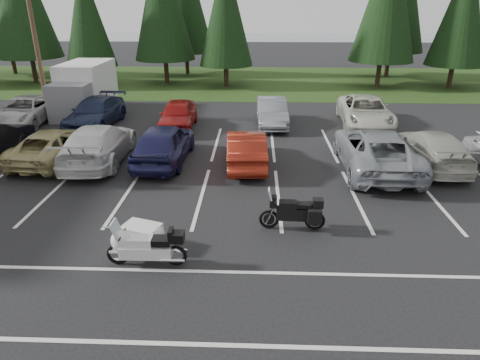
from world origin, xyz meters
name	(u,v)px	position (x,y,z in m)	size (l,w,h in m)	color
ground	(183,209)	(0.00, 0.00, 0.00)	(120.00, 120.00, 0.00)	black
grass_strip	(228,81)	(0.00, 24.00, 0.01)	(80.00, 16.00, 0.01)	#203711
lake_water	(268,45)	(4.00, 55.00, 0.00)	(70.00, 50.00, 0.02)	slate
utility_pole	(34,32)	(-10.00, 12.00, 4.70)	(1.60, 0.26, 9.00)	#473321
box_truck	(82,90)	(-8.00, 12.50, 1.45)	(2.40, 5.60, 2.90)	silver
stall_markings	(191,185)	(0.00, 2.00, 0.00)	(32.00, 16.00, 0.01)	silver
conifer_3	(86,15)	(-10.50, 21.40, 5.27)	(3.87, 3.87, 9.02)	#332316
conifer_5	(225,10)	(0.00, 21.60, 5.63)	(4.14, 4.14, 9.63)	#332316
conifer_7	(463,8)	(17.50, 21.80, 5.81)	(4.27, 4.27, 9.94)	#332316
car_near_2	(55,145)	(-6.13, 4.40, 0.69)	(2.30, 4.98, 1.38)	tan
car_near_3	(98,144)	(-4.23, 4.32, 0.80)	(2.25, 5.53, 1.60)	silver
car_near_4	(164,143)	(-1.47, 4.39, 0.83)	(1.96, 4.87, 1.66)	#1A1A42
car_near_5	(246,148)	(1.99, 4.20, 0.73)	(1.54, 4.42, 1.46)	maroon
car_near_6	(376,150)	(7.21, 3.88, 0.83)	(2.76, 5.99, 1.66)	gray
car_near_7	(430,148)	(9.60, 4.43, 0.73)	(2.05, 5.05, 1.46)	#AEACA0
car_far_0	(25,111)	(-10.37, 10.18, 0.73)	(2.42, 5.24, 1.46)	beige
car_far_1	(95,113)	(-6.32, 9.81, 0.74)	(2.08, 5.11, 1.48)	#18213E
car_far_2	(178,115)	(-1.77, 9.54, 0.74)	(1.75, 4.36, 1.48)	maroon
car_far_3	(272,112)	(3.25, 10.36, 0.72)	(1.53, 4.40, 1.45)	slate
car_far_4	(365,112)	(8.33, 10.48, 0.77)	(2.57, 5.58, 1.55)	beige
touring_motorcycle	(146,243)	(-0.40, -3.24, 0.64)	(2.32, 0.71, 1.28)	silver
cargo_trailer	(142,236)	(-0.74, -2.35, 0.34)	(1.47, 0.83, 0.68)	silver
adventure_motorcycle	(292,209)	(3.50, -1.21, 0.66)	(2.18, 0.76, 1.33)	black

